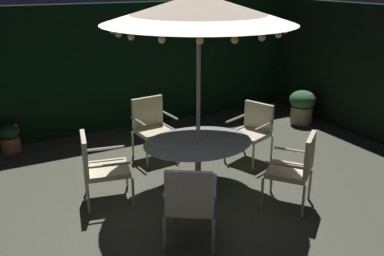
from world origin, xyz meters
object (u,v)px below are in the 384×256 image
Objects in this scene: patio_dining_table at (198,149)px; patio_chair_northeast at (152,123)px; patio_chair_north at (253,128)px; patio_chair_east at (99,164)px; patio_umbrella at (199,9)px; patio_chair_south at (297,166)px; potted_plant_back_right at (302,105)px; patio_chair_southeast at (190,199)px; potted_plant_right_far at (10,137)px.

patio_dining_table is 1.59× the size of patio_chair_northeast.
patio_chair_east is (-2.71, -0.22, -0.00)m from patio_chair_north.
patio_umbrella is at bearing -11.31° from patio_chair_east.
patio_dining_table is at bearing -159.48° from patio_chair_north.
patio_dining_table is 1.41m from patio_chair_south.
patio_chair_south reaches higher than patio_chair_northeast.
patio_chair_northeast reaches higher than potted_plant_back_right.
patio_chair_south reaches higher than patio_chair_east.
potted_plant_back_right is at bearing 46.92° from patio_chair_south.
patio_chair_north is at bearing -152.84° from potted_plant_back_right.
patio_chair_north reaches higher than potted_plant_back_right.
patio_chair_south is 3.62m from potted_plant_back_right.
patio_chair_northeast is 2.71m from patio_chair_south.
patio_chair_east is at bearing -165.14° from potted_plant_back_right.
patio_chair_southeast is (0.63, -1.48, 0.02)m from patio_chair_east.
patio_chair_north is 2.72m from patio_chair_east.
patio_chair_southeast reaches higher than potted_plant_back_right.
potted_plant_back_right is at bearing 24.63° from patio_umbrella.
potted_plant_right_far is (-0.91, 2.49, -0.29)m from patio_chair_east.
potted_plant_back_right is (3.35, 1.54, -0.22)m from patio_dining_table.
potted_plant_back_right is at bearing 33.63° from patio_chair_southeast.
potted_plant_back_right is (2.03, 1.04, -0.17)m from patio_chair_north.
potted_plant_right_far is 0.71× the size of potted_plant_back_right.
patio_chair_south is (0.88, -1.11, -0.00)m from patio_dining_table.
patio_dining_table reaches higher than potted_plant_back_right.
patio_dining_table is 1.61× the size of patio_chair_southeast.
patio_dining_table is 1.41m from patio_chair_north.
patio_chair_northeast is 0.98× the size of patio_chair_south.
patio_chair_east is at bearing 168.69° from patio_umbrella.
patio_chair_south reaches higher than potted_plant_right_far.
patio_umbrella is 2.79× the size of patio_chair_northeast.
patio_chair_southeast is 4.94m from potted_plant_back_right.
potted_plant_back_right is at bearing 14.86° from patio_chair_east.
patio_chair_east is (-1.39, 0.28, -0.05)m from patio_dining_table.
patio_chair_northeast is 1.01× the size of patio_chair_southeast.
patio_umbrella reaches higher than patio_chair_southeast.
patio_chair_south reaches higher than potted_plant_back_right.
patio_dining_table is 3.69m from potted_plant_back_right.
patio_umbrella reaches higher than patio_dining_table.
patio_chair_north is 1.66m from patio_chair_south.
patio_dining_table is at bearing -50.25° from potted_plant_right_far.
patio_dining_table is 1.69× the size of patio_chair_north.
patio_chair_southeast is (-0.76, -1.20, -0.03)m from patio_dining_table.
patio_chair_northeast is (-0.13, 1.41, -0.01)m from patio_dining_table.
patio_umbrella is at bearing -50.25° from potted_plant_right_far.
patio_chair_southeast reaches higher than patio_chair_east.
patio_chair_southeast is at bearing -122.35° from patio_dining_table.
patio_chair_east is at bearing -175.44° from patio_chair_north.
patio_chair_northeast is at bearing 147.86° from patio_chair_north.
patio_chair_northeast is at bearing 95.37° from patio_dining_table.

